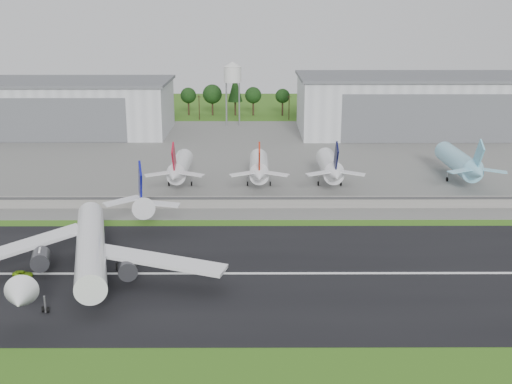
{
  "coord_description": "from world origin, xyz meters",
  "views": [
    {
      "loc": [
        4.72,
        -112.66,
        52.93
      ],
      "look_at": [
        5.26,
        40.0,
        9.0
      ],
      "focal_mm": 45.0,
      "sensor_mm": 36.0,
      "label": 1
    }
  ],
  "objects_px": {
    "parked_jet_navy": "(331,167)",
    "ground_vehicle": "(23,274)",
    "main_airliner": "(90,253)",
    "parked_jet_red_a": "(179,168)",
    "parked_jet_skyblue": "(461,163)",
    "parked_jet_red_b": "(259,168)"
  },
  "relations": [
    {
      "from": "ground_vehicle",
      "to": "parked_jet_red_b",
      "type": "bearing_deg",
      "value": -20.71
    },
    {
      "from": "ground_vehicle",
      "to": "parked_jet_navy",
      "type": "distance_m",
      "value": 98.22
    },
    {
      "from": "parked_jet_red_a",
      "to": "parked_jet_skyblue",
      "type": "bearing_deg",
      "value": 3.31
    },
    {
      "from": "ground_vehicle",
      "to": "parked_jet_red_b",
      "type": "xyz_separation_m",
      "value": [
        48.74,
        68.04,
        5.51
      ]
    },
    {
      "from": "parked_jet_red_b",
      "to": "parked_jet_skyblue",
      "type": "bearing_deg",
      "value": 4.57
    },
    {
      "from": "parked_jet_red_a",
      "to": "parked_jet_red_b",
      "type": "relative_size",
      "value": 1.0
    },
    {
      "from": "main_airliner",
      "to": "ground_vehicle",
      "type": "relative_size",
      "value": 14.03
    },
    {
      "from": "parked_jet_red_a",
      "to": "parked_jet_skyblue",
      "type": "distance_m",
      "value": 87.52
    },
    {
      "from": "main_airliner",
      "to": "ground_vehicle",
      "type": "bearing_deg",
      "value": -9.31
    },
    {
      "from": "parked_jet_red_a",
      "to": "parked_jet_skyblue",
      "type": "relative_size",
      "value": 0.84
    },
    {
      "from": "ground_vehicle",
      "to": "parked_jet_skyblue",
      "type": "xyz_separation_m",
      "value": [
        111.86,
        73.09,
        5.79
      ]
    },
    {
      "from": "parked_jet_red_a",
      "to": "parked_jet_red_b",
      "type": "bearing_deg",
      "value": 0.01
    },
    {
      "from": "parked_jet_red_b",
      "to": "parked_jet_skyblue",
      "type": "xyz_separation_m",
      "value": [
        63.11,
        5.04,
        0.28
      ]
    },
    {
      "from": "parked_jet_red_a",
      "to": "parked_jet_navy",
      "type": "xyz_separation_m",
      "value": [
        46.11,
        0.03,
        0.19
      ]
    },
    {
      "from": "parked_jet_red_b",
      "to": "parked_jet_navy",
      "type": "distance_m",
      "value": 21.85
    },
    {
      "from": "parked_jet_navy",
      "to": "parked_jet_skyblue",
      "type": "xyz_separation_m",
      "value": [
        41.27,
        5.02,
        0.12
      ]
    },
    {
      "from": "main_airliner",
      "to": "parked_jet_navy",
      "type": "relative_size",
      "value": 1.87
    },
    {
      "from": "parked_jet_red_b",
      "to": "parked_jet_navy",
      "type": "relative_size",
      "value": 1.0
    },
    {
      "from": "parked_jet_navy",
      "to": "ground_vehicle",
      "type": "bearing_deg",
      "value": -136.04
    },
    {
      "from": "main_airliner",
      "to": "ground_vehicle",
      "type": "height_order",
      "value": "main_airliner"
    },
    {
      "from": "ground_vehicle",
      "to": "parked_jet_red_a",
      "type": "bearing_deg",
      "value": -4.88
    },
    {
      "from": "main_airliner",
      "to": "parked_jet_red_a",
      "type": "relative_size",
      "value": 1.87
    }
  ]
}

